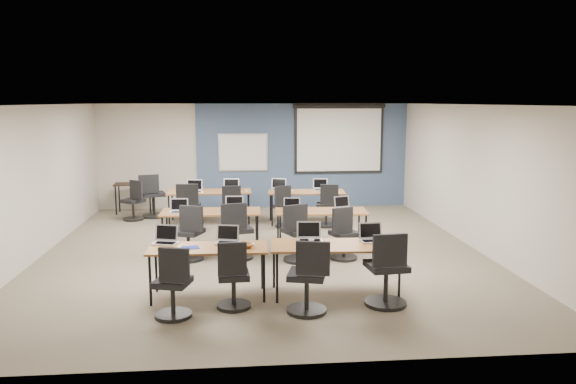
{
  "coord_description": "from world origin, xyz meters",
  "views": [
    {
      "loc": [
        -0.45,
        -10.06,
        2.77
      ],
      "look_at": [
        0.5,
        0.4,
        1.06
      ],
      "focal_mm": 35.0,
      "sensor_mm": 36.0,
      "label": 1
    }
  ],
  "objects": [
    {
      "name": "task_chair_5",
      "position": [
        -0.48,
        -0.42,
        0.43
      ],
      "size": [
        0.56,
        0.56,
        1.03
      ],
      "rotation": [
        0.0,
        0.0,
        0.23
      ],
      "color": "black",
      "rests_on": "floor"
    },
    {
      "name": "snack_bowl",
      "position": [
        -0.35,
        -2.39,
        0.76
      ],
      "size": [
        0.26,
        0.26,
        0.05
      ],
      "primitive_type": "imported",
      "rotation": [
        0.0,
        0.0,
        0.27
      ],
      "color": "brown",
      "rests_on": "training_table_front_left"
    },
    {
      "name": "wall_back",
      "position": [
        0.0,
        4.5,
        1.35
      ],
      "size": [
        8.0,
        0.04,
        2.7
      ],
      "primitive_type": "cube",
      "color": "beige",
      "rests_on": "ground"
    },
    {
      "name": "mouse_7",
      "position": [
        1.61,
        0.12,
        0.74
      ],
      "size": [
        0.07,
        0.1,
        0.03
      ],
      "primitive_type": "ellipsoid",
      "rotation": [
        0.0,
        0.0,
        0.2
      ],
      "color": "white",
      "rests_on": "training_table_mid_right"
    },
    {
      "name": "laptop_1",
      "position": [
        -0.61,
        -2.09,
        0.79
      ],
      "size": [
        0.33,
        0.28,
        0.25
      ],
      "rotation": [
        0.0,
        0.0,
        -0.23
      ],
      "color": "silver",
      "rests_on": "training_table_front_left"
    },
    {
      "name": "mouse_4",
      "position": [
        -1.33,
        0.15,
        0.74
      ],
      "size": [
        0.08,
        0.11,
        0.04
      ],
      "primitive_type": "ellipsoid",
      "rotation": [
        0.0,
        0.0,
        -0.18
      ],
      "color": "white",
      "rests_on": "training_table_mid_left"
    },
    {
      "name": "task_chair_9",
      "position": [
        -0.58,
        1.94,
        0.4
      ],
      "size": [
        0.5,
        0.5,
        0.98
      ],
      "rotation": [
        0.0,
        0.0,
        0.04
      ],
      "color": "black",
      "rests_on": "floor"
    },
    {
      "name": "laptop_2",
      "position": [
        0.6,
        -2.06,
        0.8
      ],
      "size": [
        0.36,
        0.3,
        0.27
      ],
      "rotation": [
        0.0,
        0.0,
        -0.08
      ],
      "color": "#A3A3AE",
      "rests_on": "training_table_front_right"
    },
    {
      "name": "task_chair_6",
      "position": [
        0.58,
        -0.67,
        0.43
      ],
      "size": [
        0.6,
        0.56,
        1.04
      ],
      "rotation": [
        0.0,
        0.0,
        0.42
      ],
      "color": "black",
      "rests_on": "floor"
    },
    {
      "name": "projector_screen",
      "position": [
        2.2,
        4.41,
        1.89
      ],
      "size": [
        2.4,
        0.1,
        1.82
      ],
      "color": "black",
      "rests_on": "wall_back"
    },
    {
      "name": "laptop_4",
      "position": [
        -1.54,
        0.26,
        0.79
      ],
      "size": [
        0.33,
        0.28,
        0.25
      ],
      "rotation": [
        0.0,
        0.0,
        -0.02
      ],
      "color": "#9E9FAB",
      "rests_on": "training_table_mid_left"
    },
    {
      "name": "coffee_cup",
      "position": [
        0.59,
        -2.31,
        0.77
      ],
      "size": [
        0.07,
        0.07,
        0.06
      ],
      "primitive_type": "imported",
      "rotation": [
        0.0,
        0.0,
        -0.03
      ],
      "color": "white",
      "rests_on": "snack_plate"
    },
    {
      "name": "mouse_10",
      "position": [
        0.79,
        2.46,
        0.74
      ],
      "size": [
        0.08,
        0.11,
        0.04
      ],
      "primitive_type": "ellipsoid",
      "rotation": [
        0.0,
        0.0,
        0.22
      ],
      "color": "white",
      "rests_on": "training_table_back_right"
    },
    {
      "name": "ceiling",
      "position": [
        0.0,
        0.0,
        2.7
      ],
      "size": [
        8.0,
        9.0,
        0.02
      ],
      "primitive_type": "cube",
      "color": "white",
      "rests_on": "ground"
    },
    {
      "name": "mouse_2",
      "position": [
        0.68,
        -2.35,
        0.74
      ],
      "size": [
        0.07,
        0.1,
        0.03
      ],
      "primitive_type": "ellipsoid",
      "rotation": [
        0.0,
        0.0,
        0.18
      ],
      "color": "white",
      "rests_on": "training_table_front_right"
    },
    {
      "name": "mouse_5",
      "position": [
        -0.43,
        0.17,
        0.74
      ],
      "size": [
        0.08,
        0.1,
        0.03
      ],
      "primitive_type": "ellipsoid",
      "rotation": [
        0.0,
        0.0,
        0.29
      ],
      "color": "white",
      "rests_on": "training_table_mid_left"
    },
    {
      "name": "spare_chair_a",
      "position": [
        -2.48,
        3.39,
        0.44
      ],
      "size": [
        0.59,
        0.58,
        1.05
      ],
      "rotation": [
        0.0,
        0.0,
        0.29
      ],
      "color": "black",
      "rests_on": "floor"
    },
    {
      "name": "task_chair_0",
      "position": [
        -1.29,
        -3.08,
        0.4
      ],
      "size": [
        0.49,
        0.48,
        0.97
      ],
      "rotation": [
        0.0,
        0.0,
        -0.27
      ],
      "color": "black",
      "rests_on": "floor"
    },
    {
      "name": "task_chair_8",
      "position": [
        -1.52,
        1.88,
        0.44
      ],
      "size": [
        0.57,
        0.57,
        1.05
      ],
      "rotation": [
        0.0,
        0.0,
        -0.04
      ],
      "color": "black",
      "rests_on": "floor"
    },
    {
      "name": "training_table_back_left",
      "position": [
        -1.1,
        2.71,
        0.69
      ],
      "size": [
        1.89,
        0.79,
        0.73
      ],
      "rotation": [
        0.0,
        0.0,
        0.0
      ],
      "color": "#A47544",
      "rests_on": "floor"
    },
    {
      "name": "utility_table",
      "position": [
        -3.01,
        3.97,
        0.66
      ],
      "size": [
        0.94,
        0.52,
        0.75
      ],
      "rotation": [
        0.0,
        0.0,
        0.07
      ],
      "color": "#321E14",
      "rests_on": "floor"
    },
    {
      "name": "laptop_9",
      "position": [
        -0.59,
        2.7,
        0.8
      ],
      "size": [
        0.36,
        0.31,
        0.27
      ],
      "rotation": [
        0.0,
        0.0,
        -0.15
      ],
      "color": "silver",
      "rests_on": "training_table_back_left"
    },
    {
      "name": "laptop_7",
      "position": [
        1.53,
        0.3,
        0.79
      ],
      "size": [
        0.31,
        0.27,
        0.24
      ],
      "rotation": [
        0.0,
        0.0,
        0.3
      ],
      "color": "#BDBDC0",
      "rests_on": "training_table_mid_right"
    },
    {
      "name": "laptop_6",
      "position": [
        0.57,
        0.22,
        0.79
      ],
      "size": [
        0.31,
        0.26,
        0.24
      ],
      "rotation": [
        0.0,
        0.0,
        -0.11
      ],
      "color": "#A4A4AD",
      "rests_on": "training_table_mid_right"
    },
    {
      "name": "task_chair_4",
      "position": [
        -1.31,
        -0.43,
        0.42
      ],
      "size": [
        0.55,
        0.53,
        1.0
      ],
      "rotation": [
        0.0,
        0.0,
        -0.38
      ],
      "color": "black",
      "rests_on": "floor"
    },
    {
      "name": "spare_chair_b",
      "position": [
        -2.87,
        3.07,
        0.39
      ],
      "size": [
        0.55,
        0.48,
        0.96
      ],
      "rotation": [
        0.0,
        0.0,
        -0.67
      ],
      "color": "black",
      "rests_on": "floor"
    },
    {
      "name": "laptop_11",
      "position": [
        1.47,
        2.65,
        0.79
      ],
      "size": [
        0.34,
        0.29,
        0.26
      ],
      "rotation": [
        0.0,
        0.0,
        -0.16
      ],
      "color": "silver",
      "rests_on": "training_table_back_right"
    },
    {
      "name": "task_chair_2",
      "position": [
        0.45,
        -3.08,
        0.42
      ],
      "size": [
        0.54,
        0.54,
        1.01
      ],
      "rotation": [
        0.0,
        0.0,
        -0.24
      ],
      "color": "black",
      "rests_on": "floor"
    },
    {
      "name": "task_chair_3",
      "position": [
        1.54,
        -2.91,
        0.44
      ],
      "size": [
        0.58,
        0.58,
        1.05
      ],
      "rotation": [
        0.0,
        0.0,
        0.1
      ],
      "color": "black",
      "rests_on": "floor"
    },
    {
      "name": "training_table_front_left",
      "position": [
        -0.88,
        -2.31,
        0.68
      ],
      "size": [
        1.67,
        0.7,
        0.73
      ],
      "rotation": [
        0.0,
        0.0,
        -0.03
      ],
      "color": "brown",
      "rests_on": "floor"
    },
    {
      "name": "training_table_mid_right",
      "position": [
        1.11,
        0.19,
        0.68
      ],
      "size": [
        1.71,
        0.71,
        0.73
      ],
      "rotation": [
        0.0,
        0.0,
        -0.05
      ],
      "color": "olive",
      "rests_on": "floor"
    },
    {
      "name": "wall_front",
      "position": [
        0.0,
        -4.5,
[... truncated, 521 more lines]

